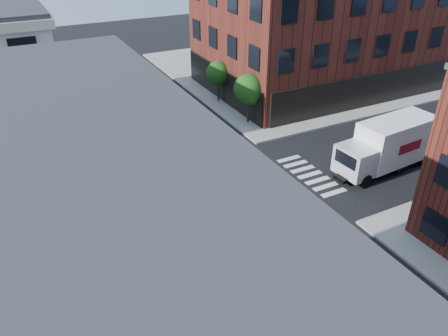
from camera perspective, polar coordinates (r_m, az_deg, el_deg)
ground at (r=29.28m, az=0.15°, el=-4.12°), size 120.00×120.00×0.00m
sidewalk_ne at (r=55.74m, az=9.69°, el=12.58°), size 30.00×30.00×0.15m
building_ne at (r=50.16m, az=13.27°, el=17.31°), size 25.00×16.00×12.00m
tree_near at (r=38.95m, az=3.35°, el=10.07°), size 2.69×2.69×4.49m
tree_far at (r=44.03m, az=-0.67°, el=12.12°), size 2.43×2.43×4.07m
signal_pole at (r=20.60m, az=-8.13°, el=-11.62°), size 1.29×1.24×4.60m
box_truck at (r=34.00m, az=20.63°, el=2.82°), size 8.53×3.14×3.80m
traffic_cone at (r=23.20m, az=-6.10°, el=-14.05°), size 0.46×0.46×0.77m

